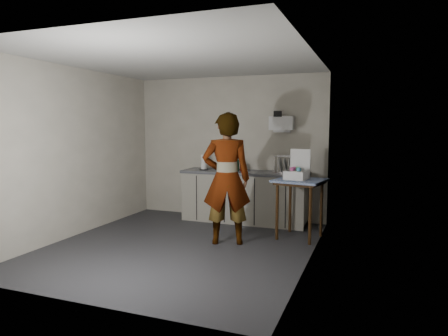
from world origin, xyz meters
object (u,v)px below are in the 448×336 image
at_px(side_table, 300,187).
at_px(soda_can, 242,167).
at_px(soap_bottle, 237,163).
at_px(dark_bottle, 236,164).
at_px(bakery_box, 297,173).
at_px(standing_man, 226,179).
at_px(dish_rack, 286,169).
at_px(paper_towel, 204,163).
at_px(kitchen_counter, 244,198).

height_order(side_table, soda_can, soda_can).
bearing_deg(soap_bottle, dark_bottle, 114.70).
bearing_deg(side_table, bakery_box, -178.95).
relative_size(soda_can, dark_bottle, 0.57).
relative_size(soap_bottle, soda_can, 2.05).
distance_m(standing_man, dish_rack, 1.50).
distance_m(paper_towel, bakery_box, 1.91).
xyz_separation_m(soda_can, bakery_box, (1.10, -0.69, 0.03)).
relative_size(kitchen_counter, standing_man, 1.18).
bearing_deg(dark_bottle, soap_bottle, -65.30).
bearing_deg(bakery_box, standing_man, -133.71).
distance_m(standing_man, dark_bottle, 1.43).
distance_m(standing_man, soda_can, 1.37).
relative_size(kitchen_counter, side_table, 2.48).
relative_size(dark_bottle, bakery_box, 0.53).
height_order(dark_bottle, paper_towel, paper_towel).
height_order(kitchen_counter, dark_bottle, dark_bottle).
height_order(side_table, dish_rack, dish_rack).
distance_m(kitchen_counter, soda_can, 0.55).
bearing_deg(side_table, dark_bottle, 160.76).
height_order(soap_bottle, soda_can, soap_bottle).
xyz_separation_m(standing_man, dish_rack, (0.57, 1.39, 0.03)).
height_order(dark_bottle, bakery_box, bakery_box).
xyz_separation_m(standing_man, paper_towel, (-0.92, 1.29, 0.09)).
xyz_separation_m(standing_man, dark_bottle, (-0.33, 1.39, 0.08)).
xyz_separation_m(kitchen_counter, soap_bottle, (-0.14, -0.03, 0.62)).
relative_size(kitchen_counter, dish_rack, 5.38).
bearing_deg(paper_towel, dark_bottle, 9.78).
height_order(standing_man, dark_bottle, standing_man).
bearing_deg(kitchen_counter, dish_rack, 4.01).
distance_m(soda_can, dark_bottle, 0.13).
relative_size(kitchen_counter, dark_bottle, 9.50).
bearing_deg(dark_bottle, kitchen_counter, -15.66).
bearing_deg(bakery_box, dark_bottle, 158.85).
relative_size(side_table, dish_rack, 2.17).
xyz_separation_m(soap_bottle, dish_rack, (0.87, 0.08, -0.07)).
height_order(side_table, standing_man, standing_man).
bearing_deg(paper_towel, soda_can, 5.56).
distance_m(side_table, bakery_box, 0.22).
relative_size(dark_bottle, paper_towel, 0.86).
xyz_separation_m(soap_bottle, soda_can, (0.08, 0.04, -0.07)).
distance_m(dark_bottle, paper_towel, 0.60).
distance_m(kitchen_counter, standing_man, 1.44).
height_order(dish_rack, bakery_box, bakery_box).
bearing_deg(soap_bottle, side_table, -28.06).
xyz_separation_m(paper_towel, bakery_box, (1.80, -0.62, -0.04)).
bearing_deg(side_table, kitchen_counter, 158.79).
distance_m(side_table, dish_rack, 0.85).
xyz_separation_m(dark_bottle, paper_towel, (-0.59, -0.10, 0.01)).
bearing_deg(side_table, soda_can, 159.47).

